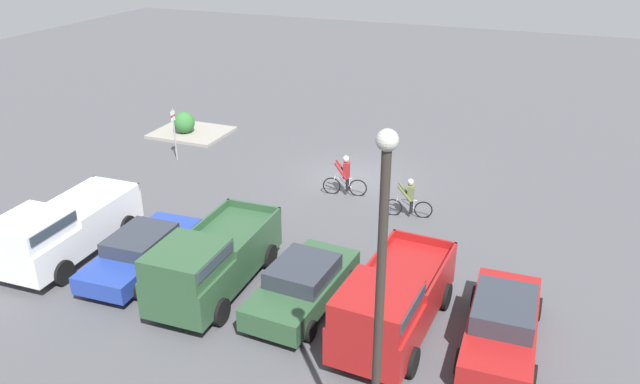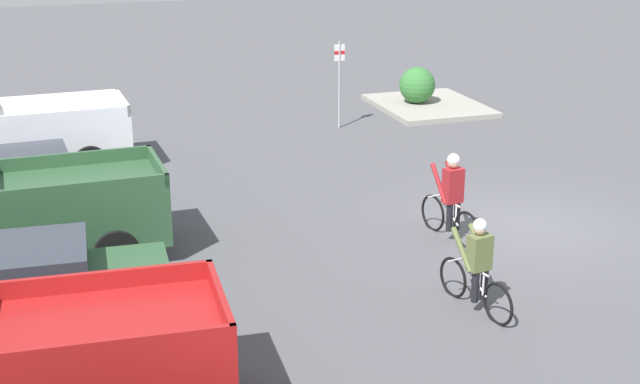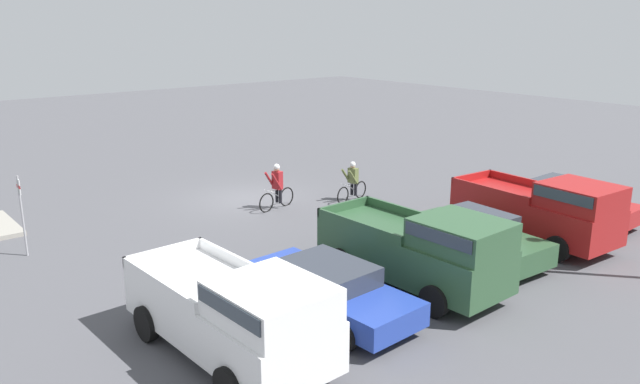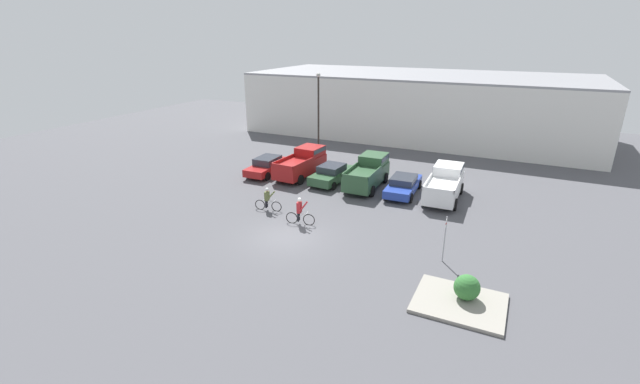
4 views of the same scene
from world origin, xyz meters
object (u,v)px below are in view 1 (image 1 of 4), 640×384
object	(u,v)px
sedan_1	(303,284)
shrub	(184,122)
cyclist_1	(409,198)
lamppost	(379,307)
pickup_truck_2	(61,229)
sedan_2	(142,251)
cyclist_0	(345,175)
sedan_0	(503,322)
pickup_truck_1	(210,261)
pickup_truck_0	(392,302)
fire_lane_sign	(174,130)

from	to	relation	value
sedan_1	shrub	world-z (taller)	sedan_1
cyclist_1	lamppost	bearing A→B (deg)	100.93
sedan_1	lamppost	xyz separation A→B (m)	(-3.79, 5.45, 3.70)
cyclist_1	pickup_truck_2	bearing A→B (deg)	36.60
sedan_2	pickup_truck_2	bearing A→B (deg)	8.69
sedan_2	cyclist_1	xyz separation A→B (m)	(-7.02, -6.86, 0.11)
cyclist_0	sedan_2	bearing A→B (deg)	62.18
lamppost	sedan_0	bearing A→B (deg)	-107.59
lamppost	shrub	bearing A→B (deg)	-48.03
shrub	pickup_truck_1	bearing A→B (deg)	126.03
pickup_truck_2	sedan_0	bearing A→B (deg)	-177.02
sedan_0	sedan_1	size ratio (longest dim) A/B	1.06
pickup_truck_0	cyclist_0	xyz separation A→B (m)	(4.24, -8.30, -0.26)
fire_lane_sign	shrub	xyz separation A→B (m)	(1.56, -3.09, -0.78)
cyclist_1	pickup_truck_1	bearing A→B (deg)	59.91
cyclist_1	fire_lane_sign	size ratio (longest dim) A/B	0.74
sedan_0	shrub	size ratio (longest dim) A/B	4.34
pickup_truck_1	fire_lane_sign	xyz separation A→B (m)	(7.25, -9.03, 0.35)
sedan_2	cyclist_1	size ratio (longest dim) A/B	2.63
sedan_0	cyclist_0	world-z (taller)	cyclist_0
cyclist_0	fire_lane_sign	distance (m)	8.64
sedan_2	shrub	size ratio (longest dim) A/B	4.32
pickup_truck_1	sedan_2	xyz separation A→B (m)	(2.81, -0.41, -0.46)
cyclist_1	sedan_1	bearing A→B (deg)	78.23
sedan_0	shrub	world-z (taller)	sedan_0
pickup_truck_1	pickup_truck_0	bearing A→B (deg)	179.42
pickup_truck_0	shrub	bearing A→B (deg)	-40.25
pickup_truck_1	shrub	size ratio (longest dim) A/B	4.80
sedan_1	sedan_2	distance (m)	5.60
pickup_truck_2	cyclist_1	size ratio (longest dim) A/B	2.95
lamppost	pickup_truck_2	bearing A→B (deg)	-22.26
shrub	sedan_1	bearing A→B (deg)	134.84
sedan_0	shrub	bearing A→B (deg)	-33.54
pickup_truck_1	cyclist_0	distance (m)	8.36
sedan_1	fire_lane_sign	world-z (taller)	fire_lane_sign
pickup_truck_2	pickup_truck_1	bearing A→B (deg)	-179.87
cyclist_0	fire_lane_sign	size ratio (longest dim) A/B	0.73
cyclist_1	lamppost	size ratio (longest dim) A/B	0.24
pickup_truck_0	pickup_truck_1	xyz separation A→B (m)	(5.57, -0.06, 0.01)
fire_lane_sign	cyclist_1	bearing A→B (deg)	171.25
sedan_0	cyclist_1	world-z (taller)	cyclist_1
pickup_truck_1	cyclist_1	bearing A→B (deg)	-120.09
cyclist_0	cyclist_1	world-z (taller)	cyclist_0
cyclist_1	fire_lane_sign	xyz separation A→B (m)	(11.47, -1.76, 0.71)
sedan_0	fire_lane_sign	world-z (taller)	fire_lane_sign
sedan_2	sedan_1	bearing A→B (deg)	-179.63
pickup_truck_1	sedan_0	bearing A→B (deg)	-175.12
sedan_2	pickup_truck_2	distance (m)	2.85
pickup_truck_0	lamppost	size ratio (longest dim) A/B	0.69
pickup_truck_0	pickup_truck_1	distance (m)	5.57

